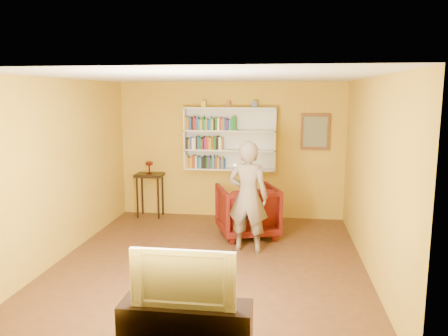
# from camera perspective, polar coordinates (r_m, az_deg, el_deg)

# --- Properties ---
(room_shell) EXTENTS (5.30, 5.80, 2.88)m
(room_shell) POSITION_cam_1_polar(r_m,az_deg,el_deg) (6.36, -1.84, -3.54)
(room_shell) COLOR #4A2B17
(room_shell) RESTS_ON ground
(bookshelf) EXTENTS (1.80, 0.29, 1.23)m
(bookshelf) POSITION_cam_1_polar(r_m,az_deg,el_deg) (8.63, 0.81, 3.83)
(bookshelf) COLOR silver
(bookshelf) RESTS_ON room_shell
(books_row_lower) EXTENTS (0.77, 0.19, 0.27)m
(books_row_lower) POSITION_cam_1_polar(r_m,az_deg,el_deg) (8.65, -2.47, 0.74)
(books_row_lower) COLOR gold
(books_row_lower) RESTS_ON bookshelf
(books_row_middle) EXTENTS (0.73, 0.19, 0.27)m
(books_row_middle) POSITION_cam_1_polar(r_m,az_deg,el_deg) (8.60, -2.49, 3.26)
(books_row_middle) COLOR black
(books_row_middle) RESTS_ON bookshelf
(books_row_upper) EXTENTS (0.99, 0.19, 0.27)m
(books_row_upper) POSITION_cam_1_polar(r_m,az_deg,el_deg) (8.55, -1.65, 5.77)
(books_row_upper) COLOR gold
(books_row_upper) RESTS_ON bookshelf
(ornament_left) EXTENTS (0.09, 0.09, 0.13)m
(ornament_left) POSITION_cam_1_polar(r_m,az_deg,el_deg) (8.60, -2.67, 8.36)
(ornament_left) COLOR gold
(ornament_left) RESTS_ON bookshelf
(ornament_centre) EXTENTS (0.08, 0.08, 0.10)m
(ornament_centre) POSITION_cam_1_polar(r_m,az_deg,el_deg) (8.53, 0.58, 8.29)
(ornament_centre) COLOR brown
(ornament_centre) RESTS_ON bookshelf
(ornament_right) EXTENTS (0.09, 0.09, 0.12)m
(ornament_right) POSITION_cam_1_polar(r_m,az_deg,el_deg) (8.48, 4.03, 8.32)
(ornament_right) COLOR #4C597F
(ornament_right) RESTS_ON bookshelf
(framed_painting) EXTENTS (0.55, 0.05, 0.70)m
(framed_painting) POSITION_cam_1_polar(r_m,az_deg,el_deg) (8.62, 11.84, 4.66)
(framed_painting) COLOR #5A3219
(framed_painting) RESTS_ON room_shell
(console_table) EXTENTS (0.54, 0.41, 0.89)m
(console_table) POSITION_cam_1_polar(r_m,az_deg,el_deg) (8.94, -9.68, -1.69)
(console_table) COLOR black
(console_table) RESTS_ON ground
(ruby_lustre) EXTENTS (0.16, 0.16, 0.25)m
(ruby_lustre) POSITION_cam_1_polar(r_m,az_deg,el_deg) (8.88, -9.74, 0.45)
(ruby_lustre) COLOR maroon
(ruby_lustre) RESTS_ON console_table
(armchair) EXTENTS (1.24, 1.26, 0.90)m
(armchair) POSITION_cam_1_polar(r_m,az_deg,el_deg) (7.68, 3.06, -5.58)
(armchair) COLOR #400504
(armchair) RESTS_ON ground
(person) EXTENTS (0.70, 0.52, 1.76)m
(person) POSITION_cam_1_polar(r_m,az_deg,el_deg) (6.84, 3.14, -3.78)
(person) COLOR #6C5D4F
(person) RESTS_ON ground
(game_remote) EXTENTS (0.04, 0.15, 0.04)m
(game_remote) POSITION_cam_1_polar(r_m,az_deg,el_deg) (6.37, 1.53, 0.49)
(game_remote) COLOR silver
(game_remote) RESTS_ON person
(tv_cabinet) EXTENTS (1.29, 0.39, 0.46)m
(tv_cabinet) POSITION_cam_1_polar(r_m,az_deg,el_deg) (4.55, -5.01, -19.81)
(tv_cabinet) COLOR black
(tv_cabinet) RESTS_ON ground
(television) EXTENTS (1.01, 0.13, 0.58)m
(television) POSITION_cam_1_polar(r_m,az_deg,el_deg) (4.32, -5.11, -13.77)
(television) COLOR black
(television) RESTS_ON tv_cabinet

